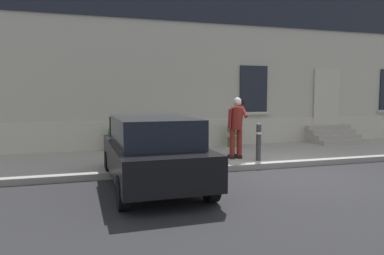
# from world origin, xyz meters

# --- Properties ---
(ground_plane) EXTENTS (80.00, 80.00, 0.00)m
(ground_plane) POSITION_xyz_m (0.00, 0.00, 0.00)
(ground_plane) COLOR #232326
(sidewalk) EXTENTS (24.00, 3.60, 0.15)m
(sidewalk) POSITION_xyz_m (0.00, 2.80, 0.07)
(sidewalk) COLOR #99968E
(sidewalk) RESTS_ON ground
(curb_edge) EXTENTS (24.00, 0.12, 0.15)m
(curb_edge) POSITION_xyz_m (0.00, 0.94, 0.07)
(curb_edge) COLOR gray
(curb_edge) RESTS_ON ground
(building_facade) EXTENTS (24.00, 1.52, 7.50)m
(building_facade) POSITION_xyz_m (0.01, 5.29, 3.73)
(building_facade) COLOR #B2AD9E
(building_facade) RESTS_ON ground
(entrance_stoop) EXTENTS (1.94, 1.28, 0.64)m
(entrance_stoop) POSITION_xyz_m (4.49, 4.12, 0.39)
(entrance_stoop) COLOR #9E998E
(entrance_stoop) RESTS_ON sidewalk
(hatchback_car_black) EXTENTS (1.84, 4.09, 1.50)m
(hatchback_car_black) POSITION_xyz_m (-3.38, -0.06, 0.79)
(hatchback_car_black) COLOR black
(hatchback_car_black) RESTS_ON ground
(bollard_near_person) EXTENTS (0.15, 0.15, 1.04)m
(bollard_near_person) POSITION_xyz_m (-0.15, 1.35, 0.71)
(bollard_near_person) COLOR #333338
(bollard_near_person) RESTS_ON sidewalk
(bollard_far_left) EXTENTS (0.15, 0.15, 1.04)m
(bollard_far_left) POSITION_xyz_m (-3.95, 1.35, 0.71)
(bollard_far_left) COLOR #333338
(bollard_far_left) RESTS_ON sidewalk
(person_on_phone) EXTENTS (0.51, 0.48, 1.75)m
(person_on_phone) POSITION_xyz_m (-0.62, 1.79, 1.15)
(person_on_phone) COLOR maroon
(person_on_phone) RESTS_ON sidewalk
(planter_charcoal) EXTENTS (0.44, 0.44, 0.86)m
(planter_charcoal) POSITION_xyz_m (-3.81, 4.24, 0.61)
(planter_charcoal) COLOR #2D2D30
(planter_charcoal) RESTS_ON sidewalk
(planter_terracotta) EXTENTS (0.44, 0.44, 0.86)m
(planter_terracotta) POSITION_xyz_m (-1.77, 4.22, 0.61)
(planter_terracotta) COLOR #B25B38
(planter_terracotta) RESTS_ON sidewalk
(planter_olive) EXTENTS (0.44, 0.44, 0.86)m
(planter_olive) POSITION_xyz_m (0.28, 4.05, 0.61)
(planter_olive) COLOR #606B38
(planter_olive) RESTS_ON sidewalk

